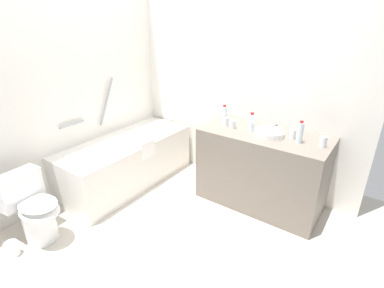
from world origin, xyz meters
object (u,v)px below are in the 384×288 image
Objects in this scene: toilet at (33,209)px; drinking_glass_3 at (225,121)px; water_bottle_1 at (224,115)px; sink_faucet at (276,127)px; toilet_paper_roll at (12,249)px; water_bottle_0 at (252,122)px; drinking_glass_1 at (323,142)px; water_bottle_2 at (300,133)px; drinking_glass_0 at (232,124)px; sink_basin at (269,133)px; bathtub at (127,160)px; drinking_glass_2 at (292,134)px.

toilet is 7.28× the size of drinking_glass_3.
water_bottle_1 is at bearing 40.77° from drinking_glass_3.
sink_faucet reaches higher than toilet.
water_bottle_0 is at bearing -32.19° from toilet_paper_roll.
water_bottle_2 is at bearing 97.88° from drinking_glass_1.
drinking_glass_0 is (-0.09, -0.15, -0.05)m from water_bottle_1.
water_bottle_0 is at bearing -73.91° from drinking_glass_0.
water_bottle_1 reaches higher than toilet_paper_roll.
sink_faucet is at bearing 0.00° from sink_basin.
water_bottle_2 is (-0.08, -0.85, 0.01)m from water_bottle_1.
sink_faucet is (0.18, 0.00, 0.01)m from sink_basin.
drinking_glass_0 is (-0.01, 0.69, -0.06)m from water_bottle_2.
drinking_glass_1 is (0.04, -0.90, 0.01)m from drinking_glass_0.
drinking_glass_1 is (0.52, -2.06, 0.57)m from bathtub.
toilet is 3.21× the size of water_bottle_1.
bathtub is 18.42× the size of drinking_glass_3.
water_bottle_2 is (-0.04, -0.51, 0.01)m from water_bottle_0.
drinking_glass_3 is (-0.05, 0.71, -0.00)m from drinking_glass_2.
water_bottle_1 reaches higher than sink_basin.
water_bottle_1 is at bearing 89.35° from drinking_glass_2.
drinking_glass_0 is 0.94× the size of drinking_glass_3.
drinking_glass_2 is (0.56, -1.76, 0.57)m from bathtub.
water_bottle_2 is 0.12m from drinking_glass_2.
water_bottle_2 reaches higher than sink_basin.
toilet_paper_roll is (-1.96, 1.46, -0.79)m from sink_basin.
water_bottle_2 is at bearing -128.33° from drinking_glass_2.
toilet_paper_roll is (-0.25, -0.02, -0.26)m from toilet.
water_bottle_1 reaches higher than drinking_glass_1.
drinking_glass_3 is (0.00, 0.50, 0.02)m from sink_basin.
toilet_paper_roll is at bearing 140.28° from drinking_glass_2.
toilet_paper_roll is (-1.98, 1.96, -0.81)m from drinking_glass_1.
water_bottle_0 is 0.34m from water_bottle_1.
drinking_glass_2 is (0.05, -0.21, 0.02)m from sink_basin.
toilet is 2.23m from water_bottle_0.
water_bottle_2 is at bearing -92.32° from sink_basin.
sink_basin is 3.23× the size of drinking_glass_2.
bathtub reaches higher than toilet.
water_bottle_1 is at bearing 56.58° from toilet.
drinking_glass_1 is at bearing -89.12° from drinking_glass_3.
water_bottle_1 is at bearing 60.25° from drinking_glass_0.
water_bottle_0 is 0.88× the size of water_bottle_2.
drinking_glass_0 is at bearing 90.99° from water_bottle_2.
sink_faucet is 0.70× the size of water_bottle_2.
water_bottle_1 reaches higher than sink_faucet.
water_bottle_1 is 1.06m from drinking_glass_1.
bathtub is at bearing 119.70° from water_bottle_1.
drinking_glass_1 reaches higher than toilet.
water_bottle_1 reaches higher than drinking_glass_2.
sink_basin is at bearing -96.55° from water_bottle_1.
drinking_glass_1 is (-0.16, -0.50, 0.02)m from sink_faucet.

